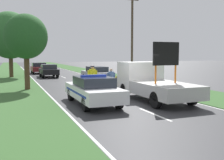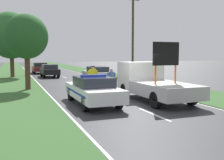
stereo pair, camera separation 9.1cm
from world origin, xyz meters
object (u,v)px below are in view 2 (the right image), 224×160
at_px(traffic_cone_near_police, 99,88).
at_px(roadside_tree_near_right, 11,35).
at_px(traffic_cone_centre_front, 98,85).
at_px(police_car, 93,90).
at_px(queued_car_sedan_silver, 97,74).
at_px(queued_car_sedan_black, 50,70).
at_px(queued_car_wagon_maroon, 40,68).
at_px(roadside_tree_near_left, 27,37).
at_px(police_officer, 93,77).
at_px(utility_pole, 133,35).
at_px(pedestrian_civilian, 111,79).
at_px(work_truck, 151,82).
at_px(road_barrier, 101,79).
at_px(traffic_cone_near_truck, 120,84).

bearing_deg(traffic_cone_near_police, roadside_tree_near_right, 110.55).
height_order(traffic_cone_centre_front, roadside_tree_near_right, roadside_tree_near_right).
xyz_separation_m(police_car, queued_car_sedan_silver, (3.55, 10.32, 0.01)).
bearing_deg(queued_car_sedan_black, queued_car_wagon_maroon, -86.61).
height_order(traffic_cone_near_police, roadside_tree_near_left, roadside_tree_near_left).
height_order(queued_car_wagon_maroon, roadside_tree_near_left, roadside_tree_near_left).
bearing_deg(roadside_tree_near_right, queued_car_wagon_maroon, 56.74).
xyz_separation_m(police_car, roadside_tree_near_right, (-3.66, 18.40, 3.85)).
distance_m(police_car, queued_car_wagon_maroon, 23.72).
bearing_deg(queued_car_sedan_silver, police_officer, 69.90).
bearing_deg(roadside_tree_near_left, utility_pole, 13.32).
bearing_deg(pedestrian_civilian, roadside_tree_near_right, 135.54).
bearing_deg(queued_car_wagon_maroon, police_officer, 93.45).
distance_m(work_truck, queued_car_sedan_black, 17.31).
bearing_deg(road_barrier, roadside_tree_near_right, 104.74).
xyz_separation_m(pedestrian_civilian, utility_pole, (4.28, 5.79, 3.28)).
relative_size(work_truck, roadside_tree_near_left, 1.04).
xyz_separation_m(traffic_cone_near_police, traffic_cone_centre_front, (0.23, 0.95, 0.06)).
height_order(queued_car_sedan_black, utility_pole, utility_pole).
height_order(police_car, roadside_tree_near_right, roadside_tree_near_right).
bearing_deg(road_barrier, traffic_cone_centre_front, 77.45).
distance_m(traffic_cone_near_police, roadside_tree_near_left, 6.25).
height_order(road_barrier, queued_car_wagon_maroon, queued_car_wagon_maroon).
xyz_separation_m(road_barrier, traffic_cone_centre_front, (0.09, 0.88, -0.48)).
distance_m(pedestrian_civilian, roadside_tree_near_left, 6.74).
bearing_deg(pedestrian_civilian, traffic_cone_near_truck, 78.31).
relative_size(pedestrian_civilian, traffic_cone_near_truck, 2.88).
height_order(traffic_cone_centre_front, queued_car_sedan_silver, queued_car_sedan_silver).
xyz_separation_m(work_truck, queued_car_wagon_maroon, (-3.59, 23.50, -0.25)).
height_order(traffic_cone_centre_front, roadside_tree_near_left, roadside_tree_near_left).
distance_m(queued_car_sedan_silver, utility_pole, 4.73).
distance_m(traffic_cone_near_police, utility_pole, 8.05).
bearing_deg(roadside_tree_near_left, police_car, -69.05).
distance_m(police_car, queued_car_sedan_black, 17.23).
relative_size(traffic_cone_near_police, traffic_cone_near_truck, 1.05).
bearing_deg(police_car, queued_car_sedan_black, 91.28).
height_order(work_truck, roadside_tree_near_left, roadside_tree_near_left).
relative_size(traffic_cone_near_police, queued_car_wagon_maroon, 0.14).
relative_size(police_car, road_barrier, 1.40).
bearing_deg(work_truck, police_car, 0.61).
distance_m(pedestrian_civilian, traffic_cone_near_police, 1.15).
bearing_deg(police_car, roadside_tree_near_left, 112.94).
relative_size(police_car, traffic_cone_near_police, 8.47).
xyz_separation_m(road_barrier, roadside_tree_near_right, (-5.48, 14.19, 3.75)).
height_order(work_truck, traffic_cone_near_police, work_truck).
height_order(police_car, pedestrian_civilian, pedestrian_civilian).
height_order(police_car, road_barrier, police_car).
xyz_separation_m(police_officer, traffic_cone_centre_front, (0.87, 1.62, -0.72)).
bearing_deg(road_barrier, police_officer, -142.56).
bearing_deg(traffic_cone_near_police, work_truck, -66.16).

